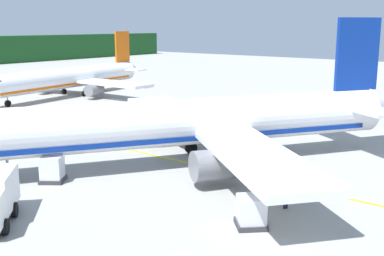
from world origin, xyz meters
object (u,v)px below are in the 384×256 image
airliner_mid_apron (70,78)px  cargo_container_near (251,211)px  airliner_foreground (190,123)px  crew_marshaller (286,192)px  cargo_container_far (52,169)px

airliner_mid_apron → cargo_container_near: (-26.00, -49.84, -1.97)m
airliner_foreground → cargo_container_near: 13.70m
cargo_container_near → crew_marshaller: (3.70, -0.26, 0.15)m
cargo_container_far → cargo_container_near: bearing=-82.3°
airliner_foreground → cargo_container_far: airliner_foreground is taller
cargo_container_far → airliner_foreground: bearing=-25.3°
airliner_mid_apron → cargo_container_far: bearing=-129.4°
airliner_mid_apron → cargo_container_near: size_ratio=14.74×
airliner_foreground → airliner_mid_apron: 42.97m
airliner_foreground → crew_marshaller: size_ratio=20.69×
crew_marshaller → cargo_container_far: bearing=110.1°
airliner_foreground → cargo_container_far: 11.50m
airliner_mid_apron → crew_marshaller: (-22.30, -50.10, -1.82)m
airliner_foreground → cargo_container_far: size_ratio=15.76×
airliner_mid_apron → crew_marshaller: airliner_mid_apron is taller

